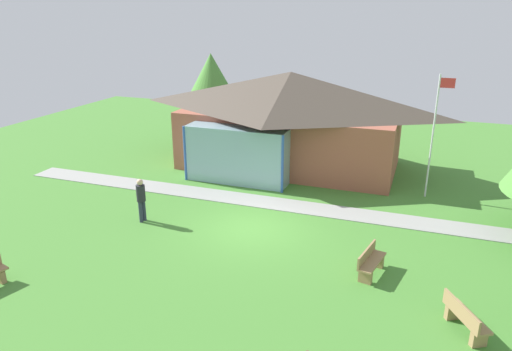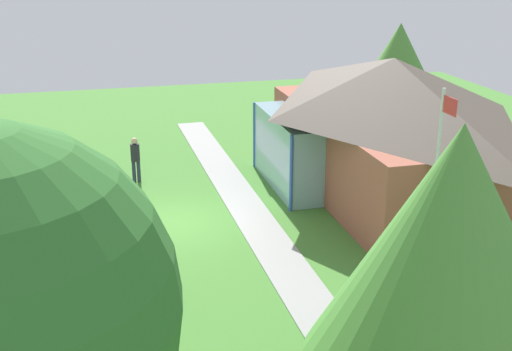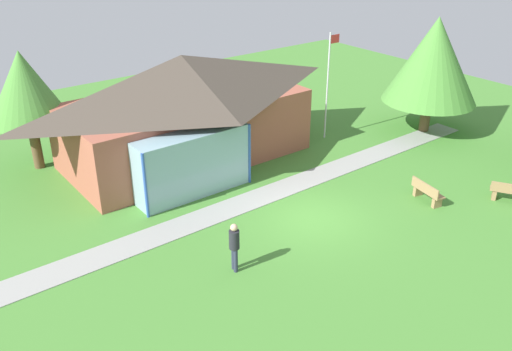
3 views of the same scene
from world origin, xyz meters
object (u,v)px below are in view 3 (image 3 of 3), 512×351
visitor_strolling_lawn (234,244)px  tree_behind_pavilion_left (25,87)px  flagpole (328,81)px  bench_mid_right (427,192)px  pavilion (184,108)px  tree_east_hedge (433,60)px  bench_lawn_far_right (510,193)px

visitor_strolling_lawn → tree_behind_pavilion_left: tree_behind_pavilion_left is taller
flagpole → bench_mid_right: 7.95m
bench_mid_right → visitor_strolling_lawn: visitor_strolling_lawn is taller
bench_mid_right → visitor_strolling_lawn: (-8.79, 0.90, 0.62)m
pavilion → flagpole: 7.28m
tree_behind_pavilion_left → bench_mid_right: bearing=-48.3°
tree_behind_pavilion_left → visitor_strolling_lawn: bearing=-78.1°
flagpole → tree_east_hedge: bearing=-27.6°
flagpole → tree_east_hedge: 5.44m
tree_east_hedge → bench_mid_right: bearing=-142.1°
pavilion → tree_behind_pavilion_left: (-5.79, 3.31, 1.23)m
pavilion → visitor_strolling_lawn: pavilion is taller
pavilion → flagpole: size_ratio=2.20×
pavilion → tree_east_hedge: bearing=-20.9°
bench_lawn_far_right → visitor_strolling_lawn: bearing=-135.2°
pavilion → bench_lawn_far_right: bearing=-54.6°
pavilion → tree_behind_pavilion_left: tree_behind_pavilion_left is taller
flagpole → bench_lawn_far_right: (1.12, -9.40, -2.55)m
flagpole → tree_behind_pavilion_left: bearing=157.5°
bench_lawn_far_right → visitor_strolling_lawn: 11.79m
bench_lawn_far_right → flagpole: bearing=156.0°
pavilion → bench_lawn_far_right: size_ratio=7.76×
visitor_strolling_lawn → tree_east_hedge: tree_east_hedge is taller
bench_lawn_far_right → bench_mid_right: bearing=-158.6°
pavilion → bench_mid_right: (5.50, -9.38, -2.13)m
tree_east_hedge → flagpole: bearing=152.4°
flagpole → bench_mid_right: bearing=-101.4°
pavilion → tree_behind_pavilion_left: bearing=150.3°
tree_behind_pavilion_left → tree_east_hedge: tree_east_hedge is taller
pavilion → visitor_strolling_lawn: 9.22m
bench_lawn_far_right → visitor_strolling_lawn: (-11.41, 2.92, 0.62)m
bench_lawn_far_right → tree_behind_pavilion_left: (-13.90, 14.70, 3.36)m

